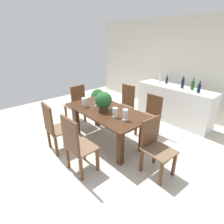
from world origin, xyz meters
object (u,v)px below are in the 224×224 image
(potted_plant_floor, at_px, (98,98))
(chair_head_end, at_px, (77,103))
(chair_near_right, at_px, (76,143))
(crystal_vase_left, at_px, (125,114))
(wine_bottle_tall, at_px, (183,83))
(wine_glass, at_px, (96,101))
(kitchen_counter, at_px, (174,104))
(chair_far_right, at_px, (151,114))
(crystal_vase_right, at_px, (115,111))
(flower_centerpiece, at_px, (103,101))
(crystal_vase_center_near, at_px, (85,101))
(wine_bottle_dark, at_px, (160,78))
(chair_foot_end, at_px, (154,144))
(wine_bottle_amber, at_px, (167,80))
(chair_far_left, at_px, (125,103))
(dining_table, at_px, (107,117))
(chair_near_left, at_px, (54,126))
(wine_bottle_clear, at_px, (199,88))

(potted_plant_floor, bearing_deg, chair_head_end, -64.54)
(chair_near_right, height_order, crystal_vase_left, chair_near_right)
(wine_bottle_tall, xyz_separation_m, potted_plant_floor, (-2.20, -0.95, -0.72))
(wine_glass, bearing_deg, kitchen_counter, 71.10)
(crystal_vase_left, xyz_separation_m, wine_glass, (-0.92, 0.03, -0.01))
(chair_far_right, bearing_deg, kitchen_counter, 90.85)
(crystal_vase_right, distance_m, wine_glass, 0.70)
(flower_centerpiece, xyz_separation_m, wine_glass, (-0.31, 0.03, -0.09))
(chair_head_end, height_order, flower_centerpiece, flower_centerpiece)
(chair_far_right, xyz_separation_m, crystal_vase_left, (0.18, -1.01, 0.35))
(crystal_vase_center_near, distance_m, wine_bottle_tall, 2.43)
(chair_near_right, distance_m, kitchen_counter, 2.96)
(chair_far_right, bearing_deg, wine_bottle_dark, 116.66)
(flower_centerpiece, xyz_separation_m, crystal_vase_left, (0.61, 0.00, -0.08))
(chair_near_right, distance_m, chair_head_end, 1.87)
(flower_centerpiece, distance_m, wine_bottle_dark, 2.22)
(chair_foot_end, height_order, chair_head_end, chair_head_end)
(chair_head_end, height_order, crystal_vase_left, chair_head_end)
(chair_near_right, bearing_deg, chair_foot_end, -131.32)
(wine_glass, bearing_deg, wine_bottle_amber, 81.54)
(flower_centerpiece, distance_m, crystal_vase_left, 0.61)
(flower_centerpiece, bearing_deg, chair_far_left, 110.49)
(chair_far_left, bearing_deg, flower_centerpiece, -73.66)
(chair_far_left, height_order, crystal_vase_center_near, chair_far_left)
(dining_table, distance_m, wine_bottle_tall, 2.12)
(potted_plant_floor, bearing_deg, wine_bottle_tall, 23.50)
(flower_centerpiece, height_order, kitchen_counter, flower_centerpiece)
(chair_far_right, relative_size, kitchen_counter, 0.47)
(flower_centerpiece, bearing_deg, crystal_vase_right, -6.60)
(chair_far_right, bearing_deg, chair_far_left, 178.01)
(chair_near_left, relative_size, wine_glass, 6.22)
(chair_far_left, bearing_deg, wine_bottle_amber, 67.40)
(wine_glass, bearing_deg, crystal_vase_right, -6.33)
(chair_near_right, bearing_deg, wine_bottle_dark, -80.30)
(chair_near_right, bearing_deg, wine_glass, -53.99)
(crystal_vase_right, bearing_deg, potted_plant_floor, 150.78)
(chair_near_left, xyz_separation_m, wine_bottle_dark, (0.16, 3.11, 0.49))
(wine_glass, bearing_deg, wine_bottle_clear, 56.85)
(chair_far_right, relative_size, crystal_vase_left, 4.44)
(wine_glass, bearing_deg, potted_plant_floor, 141.66)
(chair_near_right, xyz_separation_m, crystal_vase_right, (-0.04, 0.87, 0.29))
(wine_bottle_dark, height_order, potted_plant_floor, wine_bottle_dark)
(wine_bottle_clear, height_order, potted_plant_floor, wine_bottle_clear)
(chair_near_right, distance_m, crystal_vase_center_near, 1.17)
(chair_near_right, bearing_deg, chair_far_right, -91.82)
(wine_glass, relative_size, wine_bottle_tall, 0.52)
(crystal_vase_center_near, bearing_deg, wine_glass, 61.03)
(chair_far_left, relative_size, wine_bottle_clear, 3.66)
(kitchen_counter, bearing_deg, chair_foot_end, -67.07)
(dining_table, distance_m, wine_bottle_dark, 2.21)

